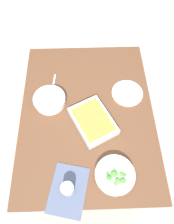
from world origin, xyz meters
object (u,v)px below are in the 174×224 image
object	(u,v)px
baking_dish	(93,121)
spoon_by_broccoli	(119,170)
stew_bowl	(50,100)
side_plate	(127,93)
drink_cup	(68,189)
spoon_by_stew	(53,87)
broccoli_bowl	(115,175)

from	to	relation	value
baking_dish	spoon_by_broccoli	distance (m)	0.34
stew_bowl	side_plate	bearing A→B (deg)	-84.19
drink_cup	spoon_by_stew	xyz separation A→B (m)	(0.71, 0.12, -0.03)
stew_bowl	baking_dish	bearing A→B (deg)	-120.52
stew_bowl	broccoli_bowl	size ratio (longest dim) A/B	0.96
spoon_by_stew	broccoli_bowl	bearing A→B (deg)	-148.81
stew_bowl	spoon_by_broccoli	distance (m)	0.65
broccoli_bowl	spoon_by_broccoli	xyz separation A→B (m)	(0.03, -0.03, -0.03)
stew_bowl	broccoli_bowl	distance (m)	0.65
baking_dish	broccoli_bowl	bearing A→B (deg)	-162.16
spoon_by_broccoli	stew_bowl	bearing A→B (deg)	41.78
drink_cup	spoon_by_broccoli	bearing A→B (deg)	-71.36
side_plate	baking_dish	bearing A→B (deg)	131.59
drink_cup	spoon_by_stew	size ratio (longest dim) A/B	0.48
broccoli_bowl	drink_cup	distance (m)	0.28
drink_cup	stew_bowl	bearing A→B (deg)	12.94
spoon_by_stew	side_plate	bearing A→B (deg)	-97.63
baking_dish	stew_bowl	bearing A→B (deg)	59.48
broccoli_bowl	spoon_by_stew	distance (m)	0.75
stew_bowl	spoon_by_broccoli	bearing A→B (deg)	-138.22
stew_bowl	baking_dish	distance (m)	0.34
side_plate	spoon_by_broccoli	world-z (taller)	side_plate
side_plate	spoon_by_broccoli	xyz separation A→B (m)	(-0.54, 0.11, -0.00)
stew_bowl	spoon_by_stew	world-z (taller)	stew_bowl
side_plate	spoon_by_broccoli	size ratio (longest dim) A/B	1.60
spoon_by_stew	spoon_by_broccoli	world-z (taller)	same
spoon_by_broccoli	side_plate	bearing A→B (deg)	-12.04
drink_cup	side_plate	bearing A→B (deg)	-32.84
broccoli_bowl	side_plate	bearing A→B (deg)	-14.30
stew_bowl	spoon_by_broccoli	size ratio (longest dim) A/B	1.61
baking_dish	side_plate	size ratio (longest dim) A/B	1.67
stew_bowl	drink_cup	xyz separation A→B (m)	(-0.58, -0.13, 0.01)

